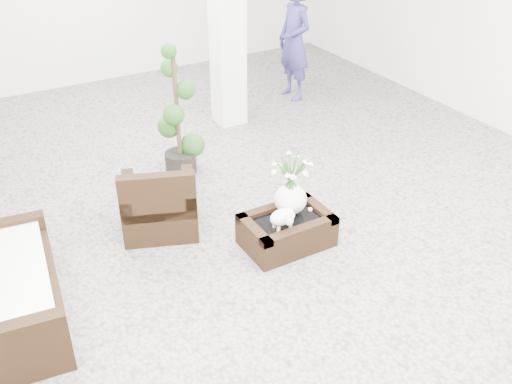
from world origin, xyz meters
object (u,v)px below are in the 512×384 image
armchair (159,195)px  loveseat (9,281)px  topiary (177,111)px  coffee_table (287,232)px

armchair → loveseat: size_ratio=0.51×
armchair → topiary: bearing=-102.5°
coffee_table → loveseat: (-2.67, 0.23, 0.28)m
armchair → topiary: size_ratio=0.50×
armchair → coffee_table: bearing=158.0°
coffee_table → topiary: 2.14m
coffee_table → armchair: (-1.02, 0.95, 0.26)m
coffee_table → armchair: 1.42m
coffee_table → topiary: (-0.32, 2.01, 0.67)m
coffee_table → loveseat: loveseat is taller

